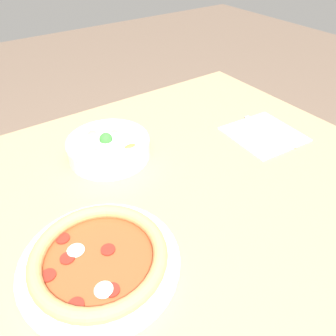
# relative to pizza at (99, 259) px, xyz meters

# --- Properties ---
(dining_table) EXTENTS (1.32, 0.95, 0.75)m
(dining_table) POSITION_rel_pizza_xyz_m (0.11, 0.07, -0.11)
(dining_table) COLOR tan
(dining_table) RESTS_ON ground_plane
(pizza) EXTENTS (0.28, 0.28, 0.04)m
(pizza) POSITION_rel_pizza_xyz_m (0.00, 0.00, 0.00)
(pizza) COLOR white
(pizza) RESTS_ON dining_table
(bowl) EXTENTS (0.21, 0.21, 0.07)m
(bowl) POSITION_rel_pizza_xyz_m (0.16, 0.28, 0.01)
(bowl) COLOR white
(bowl) RESTS_ON dining_table
(napkin) EXTENTS (0.20, 0.20, 0.00)m
(napkin) POSITION_rel_pizza_xyz_m (0.56, 0.13, -0.02)
(napkin) COLOR white
(napkin) RESTS_ON dining_table
(fork) EXTENTS (0.02, 0.17, 0.00)m
(fork) POSITION_rel_pizza_xyz_m (0.54, 0.13, -0.01)
(fork) COLOR silver
(fork) RESTS_ON napkin
(knife) EXTENTS (0.02, 0.19, 0.01)m
(knife) POSITION_rel_pizza_xyz_m (0.59, 0.12, -0.01)
(knife) COLOR silver
(knife) RESTS_ON napkin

